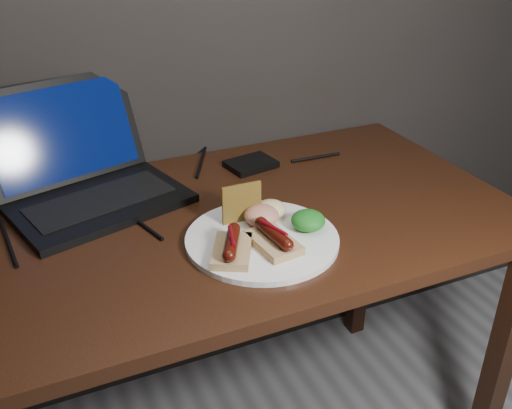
% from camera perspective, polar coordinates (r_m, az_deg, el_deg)
% --- Properties ---
extents(desk, '(1.40, 0.70, 0.75)m').
position_cam_1_polar(desk, '(1.26, -5.60, -5.25)').
color(desk, '#311B0C').
rests_on(desk, ground).
extents(laptop, '(0.44, 0.41, 0.25)m').
position_cam_1_polar(laptop, '(1.34, -16.67, 2.77)').
color(laptop, black).
rests_on(laptop, desk).
extents(hard_drive, '(0.13, 0.11, 0.02)m').
position_cam_1_polar(hard_drive, '(1.46, -0.52, 4.06)').
color(hard_drive, black).
rests_on(hard_drive, desk).
extents(desk_cables, '(0.85, 0.44, 0.01)m').
position_cam_1_polar(desk_cables, '(1.34, -8.83, 1.25)').
color(desk_cables, black).
rests_on(desk_cables, desk).
extents(plate, '(0.34, 0.34, 0.01)m').
position_cam_1_polar(plate, '(1.14, 0.61, -3.48)').
color(plate, silver).
rests_on(plate, desk).
extents(bread_sausage_left, '(0.11, 0.13, 0.04)m').
position_cam_1_polar(bread_sausage_left, '(1.08, -2.44, -4.26)').
color(bread_sausage_left, tan).
rests_on(bread_sausage_left, plate).
extents(bread_sausage_center, '(0.08, 0.12, 0.04)m').
position_cam_1_polar(bread_sausage_center, '(1.10, 1.77, -3.43)').
color(bread_sausage_center, tan).
rests_on(bread_sausage_center, plate).
extents(crispbread, '(0.08, 0.01, 0.08)m').
position_cam_1_polar(crispbread, '(1.17, -1.44, 0.16)').
color(crispbread, olive).
rests_on(crispbread, plate).
extents(salad_greens, '(0.07, 0.07, 0.04)m').
position_cam_1_polar(salad_greens, '(1.16, 5.23, -1.59)').
color(salad_greens, '#105315').
rests_on(salad_greens, plate).
extents(salsa_mound, '(0.07, 0.07, 0.04)m').
position_cam_1_polar(salsa_mound, '(1.17, 0.56, -1.09)').
color(salsa_mound, '#A51014').
rests_on(salsa_mound, plate).
extents(coleslaw_mound, '(0.06, 0.06, 0.04)m').
position_cam_1_polar(coleslaw_mound, '(1.20, 1.49, -0.46)').
color(coleslaw_mound, beige).
rests_on(coleslaw_mound, plate).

